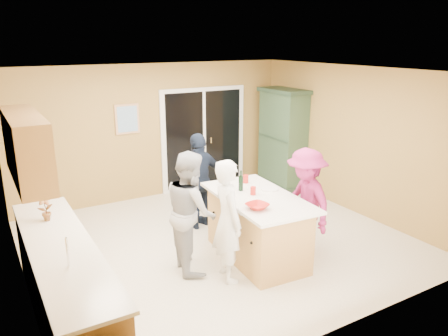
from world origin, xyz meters
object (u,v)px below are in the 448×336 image
kitchen_island (257,229)px  woman_grey (191,211)px  green_hutch (283,140)px  woman_magenta (305,202)px  woman_white (228,221)px  woman_navy (200,181)px

kitchen_island → woman_grey: 1.03m
kitchen_island → green_hutch: 3.33m
woman_magenta → woman_grey: bearing=-98.7°
woman_white → woman_grey: bearing=39.4°
kitchen_island → woman_white: bearing=-153.3°
green_hutch → woman_grey: (-3.19, -2.15, -0.18)m
kitchen_island → green_hutch: bearing=50.2°
woman_navy → woman_magenta: woman_navy is taller
woman_grey → woman_navy: (0.74, 1.18, -0.03)m
kitchen_island → woman_magenta: woman_magenta is taller
woman_white → woman_grey: woman_grey is taller
green_hutch → woman_navy: (-2.45, -0.97, -0.21)m
woman_navy → woman_magenta: (0.89, -1.60, -0.01)m
woman_white → green_hutch: bearing=-38.3°
green_hutch → woman_navy: green_hutch is taller
green_hutch → woman_magenta: (-1.57, -2.57, -0.22)m
woman_navy → woman_grey: bearing=41.5°
green_hutch → woman_grey: green_hutch is taller
woman_navy → woman_white: bearing=58.4°
kitchen_island → woman_white: size_ratio=1.14×
green_hutch → woman_magenta: 3.02m
kitchen_island → woman_magenta: 0.80m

